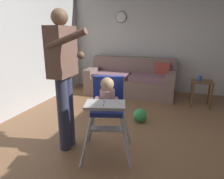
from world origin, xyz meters
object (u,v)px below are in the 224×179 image
object	(u,v)px
sippy_cup	(200,78)
side_table	(202,88)
couch	(131,80)
high_chair	(108,102)
toy_ball	(140,115)
adult_standing	(64,74)
wall_clock	(121,17)

from	to	relation	value
sippy_cup	side_table	bearing A→B (deg)	-0.00
couch	sippy_cup	xyz separation A→B (m)	(1.49, -0.40, 0.24)
high_chair	toy_ball	distance (m)	1.19
couch	adult_standing	size ratio (longest dim) A/B	1.22
couch	wall_clock	size ratio (longest dim) A/B	7.43
sippy_cup	wall_clock	world-z (taller)	wall_clock
couch	high_chair	world-z (taller)	high_chair
high_chair	side_table	xyz separation A→B (m)	(1.22, 2.17, -0.30)
high_chair	toy_ball	bearing A→B (deg)	153.91
adult_standing	toy_ball	distance (m)	1.54
adult_standing	toy_ball	xyz separation A→B (m)	(0.75, 1.03, -0.85)
adult_standing	side_table	distance (m)	2.86
adult_standing	sippy_cup	bearing A→B (deg)	50.85
adult_standing	toy_ball	world-z (taller)	adult_standing
toy_ball	wall_clock	distance (m)	2.78
side_table	sippy_cup	bearing A→B (deg)	180.00
wall_clock	sippy_cup	bearing A→B (deg)	-24.91
side_table	wall_clock	size ratio (longest dim) A/B	1.86
couch	high_chair	size ratio (longest dim) A/B	2.13
toy_ball	wall_clock	xyz separation A→B (m)	(-0.91, 2.01, 1.69)
couch	wall_clock	distance (m)	1.60
adult_standing	sippy_cup	distance (m)	2.80
couch	toy_ball	xyz separation A→B (m)	(0.52, -1.54, -0.22)
side_table	adult_standing	bearing A→B (deg)	-129.16
couch	wall_clock	xyz separation A→B (m)	(-0.39, 0.48, 1.48)
sippy_cup	high_chair	bearing A→B (deg)	-118.45
high_chair	wall_clock	size ratio (longest dim) A/B	3.49
high_chair	wall_clock	world-z (taller)	wall_clock
couch	adult_standing	distance (m)	2.66
couch	wall_clock	bearing A→B (deg)	-140.50
adult_standing	side_table	world-z (taller)	adult_standing
couch	toy_ball	distance (m)	1.64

